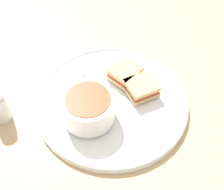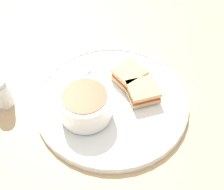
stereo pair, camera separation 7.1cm
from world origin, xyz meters
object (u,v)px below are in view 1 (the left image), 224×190
object	(u,v)px
soup_bowl	(88,108)
sandwich_half_far	(125,73)
spoon	(69,92)
sandwich_half_near	(142,88)

from	to	relation	value
soup_bowl	sandwich_half_far	size ratio (longest dim) A/B	1.26
spoon	sandwich_half_far	bearing A→B (deg)	135.38
sandwich_half_far	soup_bowl	bearing A→B (deg)	-25.66
soup_bowl	sandwich_half_far	world-z (taller)	soup_bowl
spoon	sandwich_half_far	xyz separation A→B (m)	(-0.07, 0.12, 0.01)
sandwich_half_near	sandwich_half_far	size ratio (longest dim) A/B	1.00
sandwich_half_far	sandwich_half_near	bearing A→B (deg)	47.72
soup_bowl	spoon	world-z (taller)	soup_bowl
soup_bowl	sandwich_half_near	world-z (taller)	soup_bowl
soup_bowl	sandwich_half_near	bearing A→B (deg)	129.62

